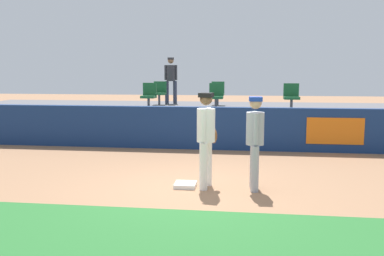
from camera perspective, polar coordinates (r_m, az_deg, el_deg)
ground_plane at (r=7.72m, az=0.23°, el=-8.61°), size 60.00×60.00×0.00m
grass_foreground_strip at (r=5.39m, az=-3.22°, el=-16.10°), size 18.00×2.80×0.01m
first_base at (r=7.92m, az=-0.94°, el=-7.89°), size 0.40×0.40×0.08m
player_fielder_home at (r=7.68m, az=2.00°, el=-0.76°), size 0.41×0.54×1.80m
player_runner_visitor at (r=7.64m, az=8.72°, el=-1.16°), size 0.34×0.49×1.73m
field_wall at (r=11.57m, az=2.82°, el=-0.03°), size 18.00×0.26×1.20m
bleacher_platform at (r=14.13m, az=3.58°, el=0.96°), size 18.00×4.80×0.98m
seat_back_center at (r=14.71m, az=3.59°, el=5.00°), size 0.46×0.44×0.84m
seat_back_left at (r=15.00m, az=-4.52°, el=5.05°), size 0.46×0.44×0.84m
seat_front_right at (r=12.96m, az=13.62°, el=4.41°), size 0.46×0.44×0.84m
seat_front_center at (r=12.92m, az=3.36°, el=4.60°), size 0.44×0.44×0.84m
seat_front_left at (r=13.24m, az=-5.98°, el=4.65°), size 0.44×0.44×0.84m
spectator_hooded at (r=15.49m, az=-2.95°, el=7.07°), size 0.47×0.37×1.71m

